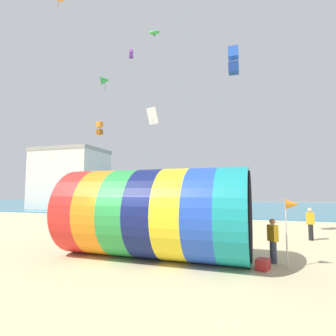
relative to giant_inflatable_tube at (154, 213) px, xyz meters
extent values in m
plane|color=#CCBA8C|center=(-0.69, -0.89, -1.77)|extent=(120.00, 120.00, 0.00)
cube|color=teal|center=(-0.69, 35.59, -1.72)|extent=(120.00, 40.00, 0.10)
cylinder|color=red|center=(-3.22, 0.10, 0.00)|extent=(1.18, 3.57, 3.54)
cylinder|color=orange|center=(-2.16, 0.07, 0.00)|extent=(1.18, 3.57, 3.54)
cylinder|color=green|center=(-1.09, 0.03, 0.00)|extent=(1.18, 3.57, 3.54)
cylinder|color=navy|center=(-0.03, 0.00, 0.00)|extent=(1.18, 3.57, 3.54)
cylinder|color=yellow|center=(1.04, -0.03, 0.00)|extent=(1.18, 3.57, 3.54)
cylinder|color=blue|center=(2.11, -0.07, 0.00)|extent=(1.18, 3.57, 3.54)
cylinder|color=teal|center=(3.17, -0.10, 0.00)|extent=(1.18, 3.57, 3.54)
cylinder|color=black|center=(3.72, -0.12, 0.00)|extent=(0.16, 3.26, 3.26)
cylinder|color=#383D56|center=(4.51, 0.56, -1.37)|extent=(0.24, 0.24, 0.79)
cube|color=yellow|center=(4.51, 0.56, -0.68)|extent=(0.40, 0.42, 0.60)
sphere|color=#9E7051|center=(4.51, 0.56, -0.25)|extent=(0.22, 0.22, 0.22)
ellipsoid|color=green|center=(-2.42, 6.46, 12.05)|extent=(0.81, 0.44, 0.34)
cube|color=#1E642A|center=(-2.42, 6.46, 11.88)|extent=(0.11, 0.03, 0.20)
cube|color=blue|center=(3.00, 5.68, 9.25)|extent=(0.60, 0.60, 0.64)
cube|color=navy|center=(3.00, 5.68, 8.29)|extent=(0.60, 0.60, 0.64)
cylinder|color=black|center=(3.00, 5.68, 8.77)|extent=(0.02, 0.02, 1.70)
cube|color=orange|center=(-5.48, 4.57, 5.19)|extent=(0.36, 0.36, 0.33)
cube|color=#8F4F12|center=(-5.48, 4.57, 4.69)|extent=(0.36, 0.36, 0.33)
cylinder|color=black|center=(-5.48, 4.57, 4.94)|extent=(0.02, 0.02, 0.89)
cone|color=green|center=(-10.86, 14.00, 12.78)|extent=(1.34, 1.28, 1.05)
cylinder|color=#1E642A|center=(-10.86, 14.00, 12.03)|extent=(0.03, 0.03, 1.00)
cube|color=white|center=(-5.41, 14.08, 8.40)|extent=(1.28, 0.93, 1.59)
cylinder|color=gray|center=(-5.41, 14.08, 7.25)|extent=(0.03, 0.03, 1.68)
cube|color=purple|center=(-7.22, 12.76, 14.75)|extent=(0.31, 0.31, 0.33)
cube|color=#4C1E6B|center=(-7.22, 12.76, 14.26)|extent=(0.31, 0.31, 0.33)
cylinder|color=black|center=(-7.22, 12.76, 14.50)|extent=(0.02, 0.02, 0.87)
cylinder|color=#8F4F12|center=(-9.58, 5.09, 15.07)|extent=(0.03, 0.03, 1.11)
cylinder|color=#383D56|center=(-9.05, 11.38, -1.36)|extent=(0.24, 0.24, 0.81)
cube|color=#338C4C|center=(-9.05, 11.38, -0.65)|extent=(0.41, 0.41, 0.61)
sphere|color=beige|center=(-9.05, 11.38, -0.21)|extent=(0.22, 0.22, 0.22)
cylinder|color=black|center=(6.83, 5.96, -1.35)|extent=(0.24, 0.24, 0.85)
cube|color=yellow|center=(6.83, 5.96, -0.60)|extent=(0.38, 0.25, 0.64)
sphere|color=beige|center=(6.83, 5.96, -0.15)|extent=(0.23, 0.23, 0.23)
cube|color=silver|center=(-21.60, 22.66, 2.39)|extent=(9.52, 6.99, 8.32)
cube|color=#9D9992|center=(-21.60, 22.66, 6.80)|extent=(9.71, 7.13, 0.50)
cylinder|color=silver|center=(4.92, 0.09, -0.59)|extent=(0.05, 0.05, 2.37)
cone|color=orange|center=(5.14, 0.09, 0.42)|extent=(0.45, 0.36, 0.36)
cube|color=red|center=(4.09, -0.42, -1.59)|extent=(0.52, 0.61, 0.36)
camera|label=1|loc=(3.71, -10.06, 0.89)|focal=28.00mm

